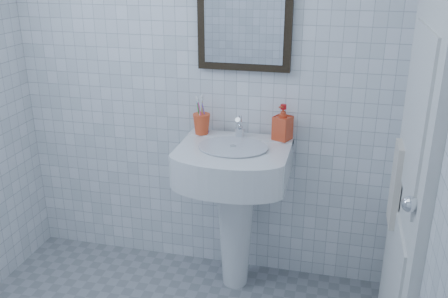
# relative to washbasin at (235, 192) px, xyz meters

# --- Properties ---
(wall_back) EXTENTS (2.20, 0.02, 2.50)m
(wall_back) POSITION_rel_washbasin_xyz_m (-0.25, 0.21, 0.65)
(wall_back) COLOR white
(wall_back) RESTS_ON ground
(washbasin) EXTENTS (0.58, 0.43, 0.90)m
(washbasin) POSITION_rel_washbasin_xyz_m (0.00, 0.00, 0.00)
(washbasin) COLOR white
(washbasin) RESTS_ON ground
(faucet) EXTENTS (0.05, 0.11, 0.13)m
(faucet) POSITION_rel_washbasin_xyz_m (0.00, 0.11, 0.34)
(faucet) COLOR silver
(faucet) RESTS_ON washbasin
(toothbrush_cup) EXTENTS (0.12, 0.12, 0.11)m
(toothbrush_cup) POSITION_rel_washbasin_xyz_m (-0.22, 0.11, 0.34)
(toothbrush_cup) COLOR #EC4A23
(toothbrush_cup) RESTS_ON washbasin
(soap_dispenser) EXTENTS (0.11, 0.12, 0.19)m
(soap_dispenser) POSITION_rel_washbasin_xyz_m (0.23, 0.12, 0.38)
(soap_dispenser) COLOR red
(soap_dispenser) RESTS_ON washbasin
(wall_mirror) EXTENTS (0.50, 0.04, 0.62)m
(wall_mirror) POSITION_rel_washbasin_xyz_m (0.00, 0.19, 0.95)
(wall_mirror) COLOR black
(wall_mirror) RESTS_ON wall_back
(bathroom_door) EXTENTS (0.04, 0.80, 2.00)m
(bathroom_door) POSITION_rel_washbasin_xyz_m (0.83, -0.44, 0.40)
(bathroom_door) COLOR silver
(bathroom_door) RESTS_ON ground
(towel_ring) EXTENTS (0.01, 0.18, 0.18)m
(towel_ring) POSITION_rel_washbasin_xyz_m (0.81, -0.29, 0.45)
(towel_ring) COLOR silver
(towel_ring) RESTS_ON wall_right
(hand_towel) EXTENTS (0.03, 0.16, 0.38)m
(hand_towel) POSITION_rel_washbasin_xyz_m (0.79, -0.29, 0.27)
(hand_towel) COLOR beige
(hand_towel) RESTS_ON towel_ring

